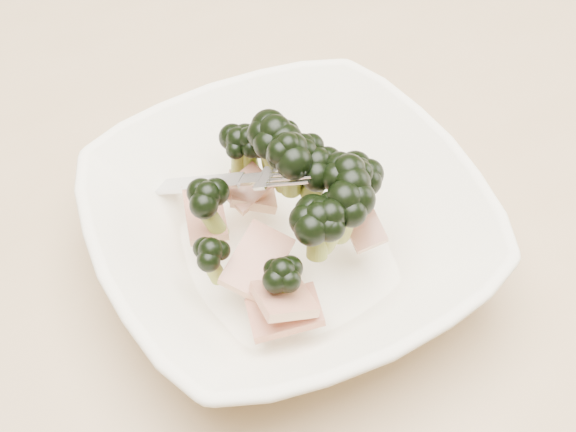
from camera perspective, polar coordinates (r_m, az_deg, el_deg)
The scene contains 2 objects.
dining_table at distance 0.73m, azimuth -3.09°, elevation -3.33°, with size 1.20×0.80×0.75m.
broccoli_dish at distance 0.58m, azimuth 0.04°, elevation -0.60°, with size 0.29×0.29×0.12m.
Camera 1 is at (-0.19, -0.39, 1.24)m, focal length 50.00 mm.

